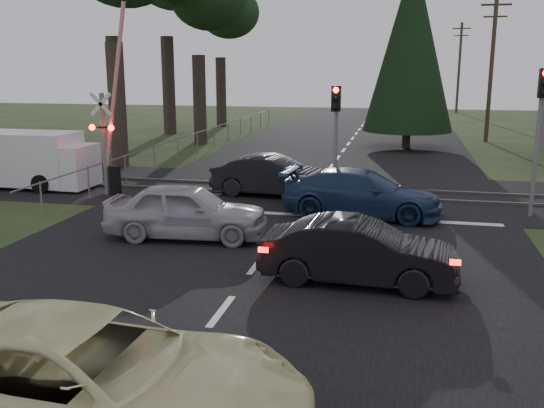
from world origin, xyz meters
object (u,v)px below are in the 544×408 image
(dark_hatchback, at_px, (359,252))
(white_van, at_px, (27,159))
(crossing_signal, at_px, (110,141))
(dark_car_far, at_px, (273,176))
(blue_sedan, at_px, (362,193))
(traffic_signal_right, at_px, (542,114))
(utility_pole_mid, at_px, (491,66))
(cream_coupe, at_px, (86,381))
(traffic_signal_center, at_px, (336,123))
(silver_car, at_px, (187,211))
(utility_pole_far, at_px, (459,66))

(dark_hatchback, relative_size, white_van, 0.77)
(crossing_signal, relative_size, dark_car_far, 1.53)
(blue_sedan, bearing_deg, traffic_signal_right, -74.01)
(utility_pole_mid, height_order, cream_coupe, utility_pole_mid)
(white_van, bearing_deg, utility_pole_mid, 44.98)
(traffic_signal_right, bearing_deg, blue_sedan, -169.93)
(traffic_signal_center, xyz_separation_m, dark_car_far, (-2.32, 0.28, -2.06))
(dark_car_far, bearing_deg, traffic_signal_right, -94.59)
(crossing_signal, xyz_separation_m, blue_sedan, (9.41, -1.27, -1.31))
(utility_pole_mid, relative_size, silver_car, 1.98)
(utility_pole_mid, distance_m, cream_coupe, 35.74)
(silver_car, bearing_deg, cream_coupe, -172.27)
(silver_car, height_order, dark_car_far, silver_car)
(traffic_signal_center, bearing_deg, blue_sedan, -62.27)
(traffic_signal_center, xyz_separation_m, blue_sedan, (1.14, -2.16, -2.06))
(dark_hatchback, bearing_deg, utility_pole_far, -3.43)
(dark_hatchback, xyz_separation_m, blue_sedan, (-0.39, 6.28, 0.03))
(traffic_signal_center, distance_m, cream_coupe, 15.26)
(traffic_signal_right, distance_m, utility_pole_far, 45.56)
(silver_car, bearing_deg, utility_pole_mid, -28.38)
(white_van, bearing_deg, crossing_signal, -9.60)
(blue_sedan, bearing_deg, utility_pole_far, -1.87)
(traffic_signal_right, xyz_separation_m, utility_pole_mid, (0.95, 20.53, 1.41))
(utility_pole_mid, relative_size, cream_coupe, 1.52)
(white_van, bearing_deg, dark_hatchback, -30.46)
(silver_car, bearing_deg, utility_pole_far, -17.11)
(cream_coupe, height_order, silver_car, cream_coupe)
(traffic_signal_right, distance_m, silver_car, 11.33)
(cream_coupe, xyz_separation_m, blue_sedan, (2.59, 12.89, -0.07))
(utility_pole_mid, xyz_separation_m, utility_pole_far, (0.00, 25.00, 0.00))
(cream_coupe, xyz_separation_m, white_van, (-10.84, 14.88, 0.30))
(utility_pole_mid, relative_size, dark_car_far, 1.98)
(utility_pole_mid, bearing_deg, traffic_signal_center, -111.21)
(cream_coupe, relative_size, silver_car, 1.30)
(traffic_signal_right, distance_m, traffic_signal_center, 6.68)
(cream_coupe, height_order, dark_hatchback, cream_coupe)
(crossing_signal, xyz_separation_m, traffic_signal_center, (8.27, 0.89, 0.75))
(traffic_signal_right, xyz_separation_m, white_van, (-18.84, 1.02, -2.20))
(traffic_signal_center, bearing_deg, silver_car, -121.14)
(crossing_signal, xyz_separation_m, cream_coupe, (6.82, -14.17, -1.24))
(traffic_signal_right, bearing_deg, dark_hatchback, -124.71)
(traffic_signal_right, bearing_deg, utility_pole_far, 88.80)
(cream_coupe, distance_m, white_van, 18.41)
(dark_hatchback, distance_m, white_van, 16.12)
(crossing_signal, bearing_deg, white_van, 169.99)
(crossing_signal, distance_m, utility_pole_far, 47.96)
(utility_pole_mid, bearing_deg, silver_car, -113.65)
(dark_hatchback, bearing_deg, crossing_signal, 55.41)
(utility_pole_mid, distance_m, utility_pole_far, 25.00)
(cream_coupe, relative_size, dark_car_far, 1.30)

